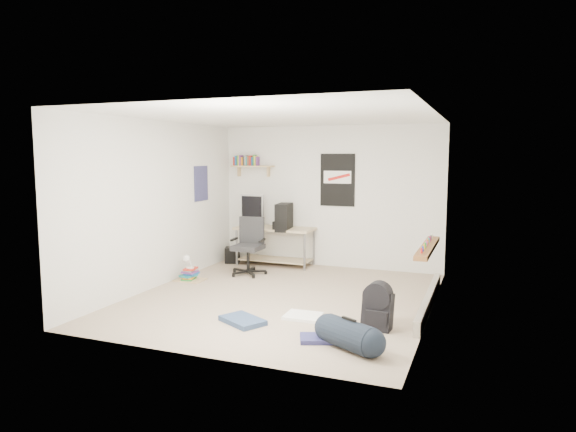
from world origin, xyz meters
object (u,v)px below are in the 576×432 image
(desk, at_px, (275,245))
(backpack, at_px, (378,311))
(office_chair, at_px, (248,246))
(duffel_bag, at_px, (349,336))
(book_stack, at_px, (190,271))

(desk, bearing_deg, backpack, -42.42)
(office_chair, relative_size, duffel_bag, 1.60)
(duffel_bag, bearing_deg, office_chair, 160.84)
(office_chair, xyz_separation_m, book_stack, (-0.69, -0.70, -0.34))
(desk, height_order, book_stack, desk)
(backpack, height_order, duffel_bag, duffel_bag)
(desk, bearing_deg, book_stack, -111.30)
(book_stack, bearing_deg, duffel_bag, -31.99)
(backpack, height_order, book_stack, backpack)
(office_chair, distance_m, duffel_bag, 3.59)
(desk, relative_size, book_stack, 3.08)
(desk, relative_size, office_chair, 1.49)
(backpack, distance_m, book_stack, 3.46)
(desk, bearing_deg, office_chair, -92.17)
(office_chair, distance_m, book_stack, 1.04)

